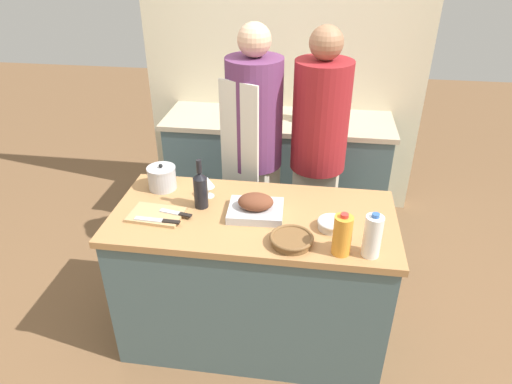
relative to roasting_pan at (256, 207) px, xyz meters
The scene contains 20 objects.
ground_plane 0.95m from the roasting_pan, 158.44° to the right, with size 12.00×12.00×0.00m, color brown.
kitchen_island 0.50m from the roasting_pan, 158.44° to the right, with size 1.57×0.74×0.90m.
back_counter 1.46m from the roasting_pan, 90.55° to the left, with size 1.85×0.60×0.93m.
back_wall 1.76m from the roasting_pan, 90.44° to the left, with size 2.35×0.10×2.55m.
roasting_pan is the anchor object (origin of this frame).
wicker_basket 0.32m from the roasting_pan, 48.38° to the right, with size 0.22×0.22×0.05m.
cutting_board 0.55m from the roasting_pan, 169.82° to the right, with size 0.30×0.21×0.02m.
stock_pot 0.63m from the roasting_pan, 160.72° to the left, with size 0.17×0.17×0.16m.
mixing_bowl 0.42m from the roasting_pan, 10.70° to the right, with size 0.15×0.15×0.05m.
juice_jug 0.54m from the roasting_pan, 31.49° to the right, with size 0.09×0.09×0.22m.
milk_jug 0.66m from the roasting_pan, 24.82° to the right, with size 0.09×0.09×0.24m.
wine_bottle_green 0.32m from the roasting_pan, behind, with size 0.08×0.08×0.29m.
wine_glass_left 0.34m from the roasting_pan, 153.28° to the left, with size 0.08×0.08×0.13m.
knife_chef 0.53m from the roasting_pan, 161.80° to the right, with size 0.25×0.04×0.01m.
knife_paring 0.43m from the roasting_pan, 168.97° to the right, with size 0.19×0.07×0.01m.
stand_mixer 1.40m from the roasting_pan, 81.17° to the left, with size 0.18×0.14×0.33m.
condiment_bottle_tall 1.44m from the roasting_pan, 75.17° to the left, with size 0.06×0.06×0.14m.
condiment_bottle_short 1.38m from the roasting_pan, 104.02° to the left, with size 0.06×0.06×0.13m.
person_cook_aproned 0.70m from the roasting_pan, 98.99° to the left, with size 0.39×0.41×1.80m.
person_cook_guest 0.79m from the roasting_pan, 65.92° to the left, with size 0.37×0.37×1.79m.
Camera 1 is at (0.31, -2.08, 2.28)m, focal length 32.00 mm.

